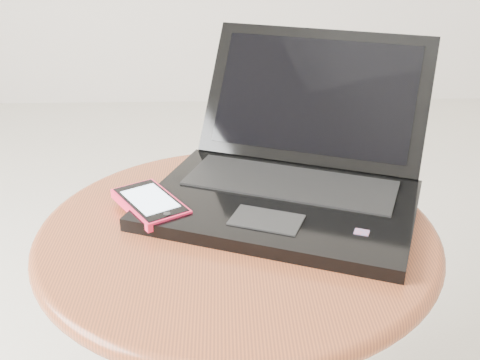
{
  "coord_description": "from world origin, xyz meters",
  "views": [
    {
      "loc": [
        -0.14,
        -0.7,
        0.86
      ],
      "look_at": [
        -0.11,
        0.05,
        0.51
      ],
      "focal_mm": 44.48,
      "sensor_mm": 36.0,
      "label": 1
    }
  ],
  "objects": [
    {
      "name": "phone_pink",
      "position": [
        -0.24,
        0.07,
        0.47
      ],
      "size": [
        0.13,
        0.14,
        0.02
      ],
      "color": "#FB2149",
      "rests_on": "phone_black"
    },
    {
      "name": "table",
      "position": [
        -0.12,
        0.03,
        0.35
      ],
      "size": [
        0.56,
        0.56,
        0.45
      ],
      "color": "#5E3118",
      "rests_on": "ground"
    },
    {
      "name": "phone_black",
      "position": [
        -0.22,
        0.09,
        0.45
      ],
      "size": [
        0.11,
        0.12,
        0.01
      ],
      "color": "black",
      "rests_on": "table"
    },
    {
      "name": "laptop",
      "position": [
        -0.03,
        0.13,
        0.49
      ],
      "size": [
        0.5,
        0.51,
        0.22
      ],
      "color": "black",
      "rests_on": "table"
    }
  ]
}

